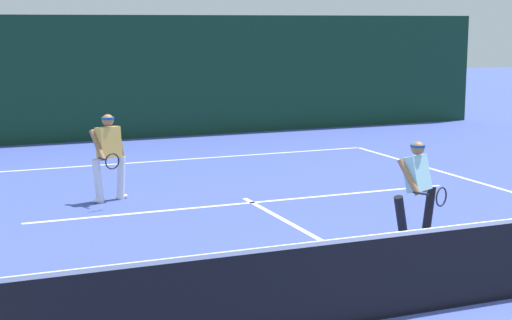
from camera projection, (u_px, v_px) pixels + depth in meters
The scene contains 9 objects.
ground_plane at pixel (446, 309), 9.38m from camera, with size 80.00×80.00×0.00m, color #3E50A5.
court_line_baseline_far at pixel (175, 160), 19.41m from camera, with size 10.15×0.10×0.01m, color white.
court_line_service at pixel (252, 203), 14.86m from camera, with size 8.27×0.10×0.01m, color white.
court_line_centre at pixel (321, 240), 12.30m from camera, with size 0.10×6.40×0.01m, color white.
tennis_net at pixel (447, 267), 9.29m from camera, with size 11.12×0.09×1.10m.
player_near at pixel (417, 187), 12.20m from camera, with size 1.04×1.00×1.54m.
player_far at pixel (109, 154), 14.87m from camera, with size 0.75×0.91×1.63m.
tennis_ball at pixel (485, 229), 12.88m from camera, with size 0.07×0.07×0.07m, color #D1E033.
back_fence_windscreen at pixel (133, 77), 22.71m from camera, with size 22.79×0.12×3.49m, color #113221.
Camera 1 is at (-5.46, -7.43, 3.32)m, focal length 56.34 mm.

